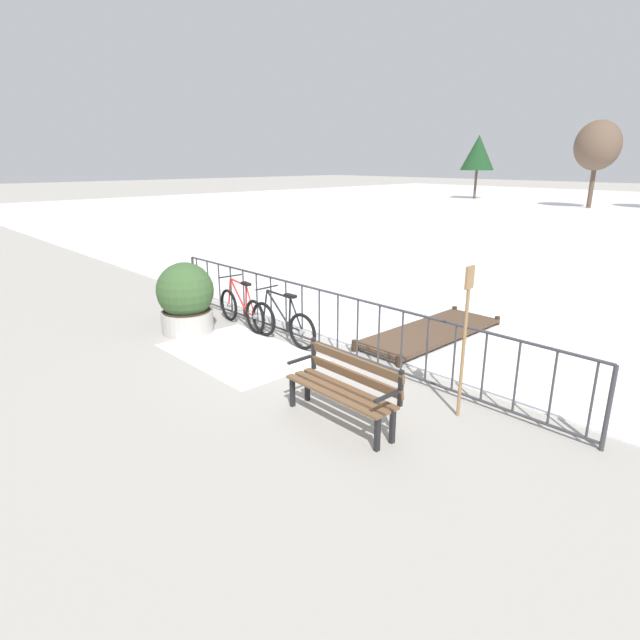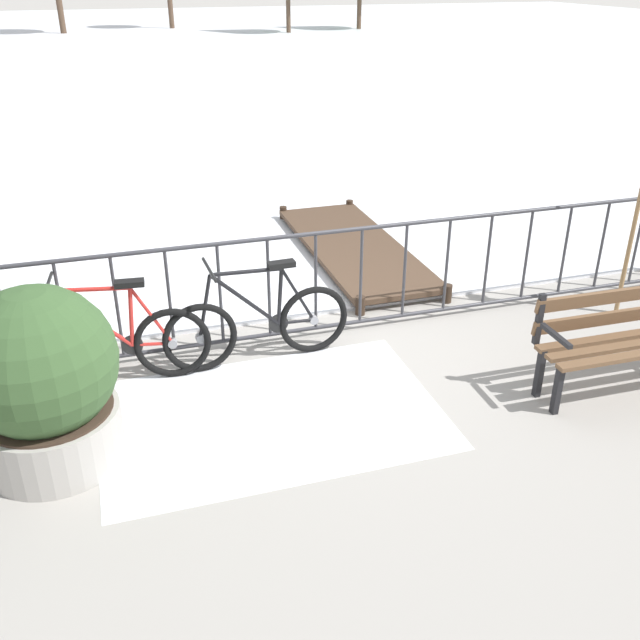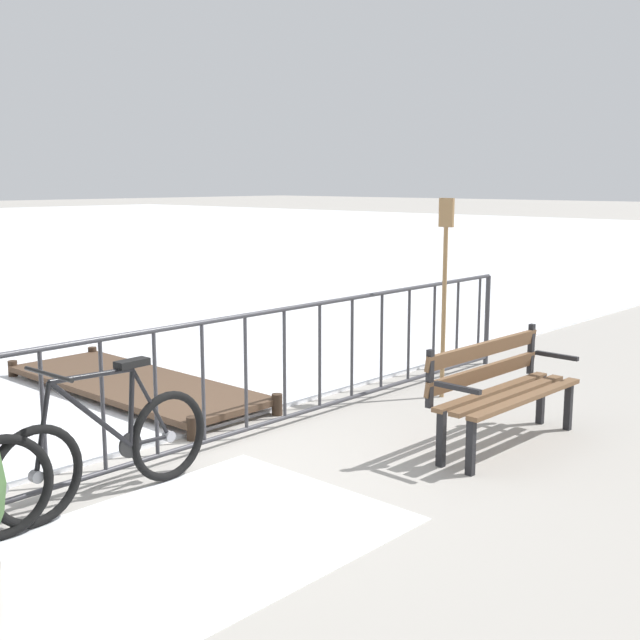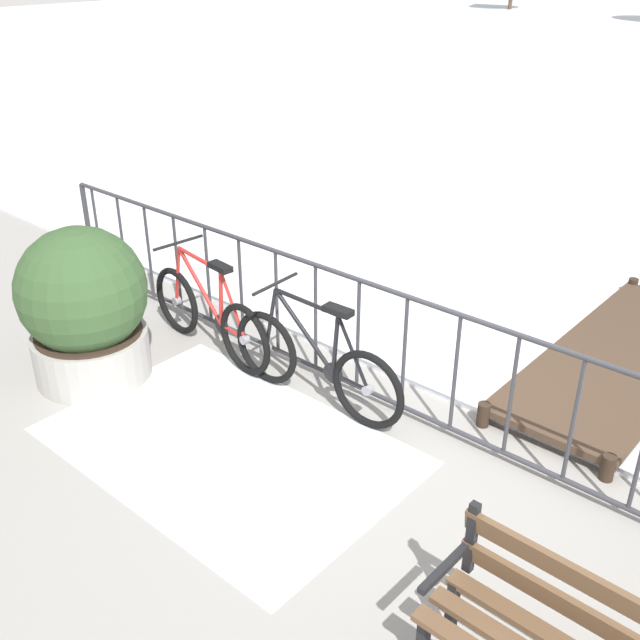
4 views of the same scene
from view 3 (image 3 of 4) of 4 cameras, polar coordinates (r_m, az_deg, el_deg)
ground_plane at (r=6.48m, az=-9.73°, el=-9.63°), size 160.00×160.00×0.00m
snow_patch at (r=5.05m, az=-10.15°, el=-15.42°), size 2.70×1.80×0.01m
railing_fence at (r=6.32m, az=-9.88°, el=-4.84°), size 9.06×0.06×1.07m
bicycle_second at (r=5.65m, az=-14.81°, el=-8.83°), size 1.71×0.52×0.97m
park_bench at (r=6.74m, az=12.60°, el=-4.43°), size 1.61×0.51×0.89m
oar_upright at (r=8.00m, az=8.81°, el=2.49°), size 0.04×0.16×1.98m
wooden_dock at (r=8.37m, az=-13.04°, el=-4.42°), size 1.10×3.23×0.20m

